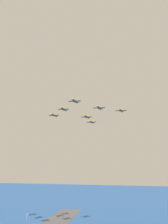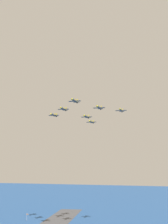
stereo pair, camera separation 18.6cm
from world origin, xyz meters
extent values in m
cylinder|color=silver|center=(-42.19, 74.05, 3.00)|extent=(0.16, 0.16, 6.00)
cone|color=orange|center=(-41.29, 74.05, 5.80)|extent=(1.80, 0.90, 0.90)
ellipsoid|color=#2D3338|center=(23.31, 18.57, 93.52)|extent=(2.39, 12.20, 1.56)
cone|color=gold|center=(23.77, 11.83, 93.52)|extent=(1.43, 1.65, 1.32)
ellipsoid|color=#334751|center=(23.49, 15.91, 94.10)|extent=(1.31, 2.15, 0.91)
cube|color=#2D3338|center=(23.27, 19.17, 93.43)|extent=(8.83, 3.36, 0.16)
cube|color=gold|center=(27.15, 19.44, 93.47)|extent=(0.78, 2.53, 0.19)
cube|color=gold|center=(19.38, 18.91, 93.47)|extent=(0.78, 2.53, 0.19)
cube|color=#2D3338|center=(22.96, 23.65, 93.52)|extent=(4.28, 2.19, 0.16)
cube|color=gold|center=(23.75, 23.46, 94.64)|extent=(0.33, 1.74, 2.25)
cube|color=gold|center=(22.20, 23.35, 94.64)|extent=(0.33, 1.74, 2.25)
cylinder|color=black|center=(22.87, 24.96, 93.52)|extent=(1.15, 0.94, 1.09)
ellipsoid|color=#2D3338|center=(36.24, 35.88, 90.95)|extent=(2.36, 12.28, 1.57)
cone|color=gold|center=(36.68, 29.10, 90.95)|extent=(1.43, 1.65, 1.33)
ellipsoid|color=#334751|center=(36.41, 33.20, 91.54)|extent=(1.31, 2.16, 0.92)
cube|color=#2D3338|center=(36.20, 36.49, 90.87)|extent=(8.88, 3.35, 0.16)
cube|color=gold|center=(40.11, 36.75, 90.91)|extent=(0.77, 2.55, 0.19)
cube|color=gold|center=(32.28, 36.24, 90.91)|extent=(0.77, 2.55, 0.19)
cube|color=#2D3338|center=(35.91, 41.00, 90.95)|extent=(4.30, 2.19, 0.16)
cube|color=gold|center=(36.70, 40.81, 92.09)|extent=(0.32, 1.75, 2.27)
cube|color=gold|center=(35.14, 40.70, 92.09)|extent=(0.32, 1.75, 2.27)
cylinder|color=black|center=(35.82, 42.32, 90.95)|extent=(1.15, 0.94, 1.10)
ellipsoid|color=#2D3338|center=(8.30, 34.12, 91.21)|extent=(2.36, 12.07, 1.54)
cone|color=gold|center=(8.76, 27.45, 91.21)|extent=(1.41, 1.63, 1.31)
ellipsoid|color=#334751|center=(8.48, 31.49, 91.79)|extent=(1.29, 2.13, 0.90)
cube|color=#2D3338|center=(8.26, 34.72, 91.12)|extent=(8.73, 3.32, 0.15)
cube|color=gold|center=(12.11, 34.98, 91.17)|extent=(0.77, 2.50, 0.19)
cube|color=gold|center=(4.42, 34.45, 91.17)|extent=(0.77, 2.50, 0.19)
cube|color=#2D3338|center=(7.96, 39.14, 91.21)|extent=(4.23, 2.16, 0.15)
cube|color=gold|center=(8.74, 38.96, 92.32)|extent=(0.32, 1.72, 2.23)
cube|color=gold|center=(7.21, 38.85, 92.32)|extent=(0.32, 1.72, 2.23)
cylinder|color=black|center=(7.87, 40.44, 91.21)|extent=(1.14, 0.93, 1.08)
ellipsoid|color=#2D3338|center=(49.17, 53.20, 91.10)|extent=(2.52, 12.17, 1.55)
cone|color=gold|center=(49.71, 46.49, 91.10)|extent=(1.44, 1.65, 1.32)
ellipsoid|color=#334751|center=(49.38, 50.55, 91.69)|extent=(1.33, 2.16, 0.91)
cube|color=#2D3338|center=(49.12, 53.80, 91.02)|extent=(8.82, 3.44, 0.16)
cube|color=gold|center=(52.99, 54.11, 91.06)|extent=(0.80, 2.53, 0.19)
cube|color=gold|center=(45.25, 53.49, 91.06)|extent=(0.80, 2.53, 0.19)
cube|color=#2D3338|center=(48.76, 58.26, 91.10)|extent=(4.28, 2.22, 0.16)
cube|color=gold|center=(49.55, 58.08, 92.23)|extent=(0.34, 1.74, 2.24)
cube|color=gold|center=(48.01, 57.95, 92.23)|extent=(0.34, 1.74, 2.24)
cylinder|color=black|center=(48.66, 59.56, 91.10)|extent=(1.15, 0.95, 1.09)
ellipsoid|color=#2D3338|center=(-6.70, 49.67, 89.63)|extent=(2.18, 12.39, 1.58)
cone|color=gold|center=(-6.37, 42.81, 89.63)|extent=(1.42, 1.65, 1.35)
ellipsoid|color=#334751|center=(-6.57, 46.96, 90.23)|extent=(1.29, 2.17, 0.92)
cube|color=#2D3338|center=(-6.73, 50.29, 89.55)|extent=(8.93, 3.24, 0.16)
cube|color=gold|center=(-2.78, 50.48, 89.59)|extent=(0.74, 2.56, 0.19)
cube|color=gold|center=(-10.69, 50.09, 89.59)|extent=(0.74, 2.56, 0.19)
cube|color=#2D3338|center=(-6.95, 54.84, 89.63)|extent=(4.31, 2.14, 0.16)
cube|color=gold|center=(-6.15, 54.63, 90.78)|extent=(0.30, 1.77, 2.29)
cube|color=gold|center=(-7.73, 54.56, 90.78)|extent=(0.30, 1.77, 2.29)
cylinder|color=black|center=(-7.02, 56.18, 89.63)|extent=(1.15, 0.93, 1.11)
ellipsoid|color=#2D3338|center=(21.23, 51.43, 87.16)|extent=(2.34, 12.64, 1.62)
cone|color=gold|center=(21.64, 44.44, 87.16)|extent=(1.47, 1.69, 1.37)
ellipsoid|color=#334751|center=(21.39, 48.67, 87.76)|extent=(1.34, 2.22, 0.94)
cube|color=#2D3338|center=(21.20, 52.06, 87.07)|extent=(9.13, 3.39, 0.16)
cube|color=gold|center=(25.23, 52.30, 87.11)|extent=(0.78, 2.62, 0.19)
cube|color=gold|center=(17.16, 51.83, 87.11)|extent=(0.78, 2.62, 0.19)
cube|color=#2D3338|center=(20.93, 56.71, 87.16)|extent=(4.42, 2.22, 0.16)
cube|color=gold|center=(21.75, 56.50, 88.32)|extent=(0.32, 1.81, 2.33)
cube|color=gold|center=(20.13, 56.41, 88.32)|extent=(0.32, 1.81, 2.33)
cylinder|color=black|center=(20.85, 58.07, 87.16)|extent=(1.18, 0.96, 1.13)
ellipsoid|color=#2D3338|center=(20.20, 67.87, 85.18)|extent=(2.19, 12.30, 1.57)
cone|color=gold|center=(20.54, 61.06, 85.18)|extent=(1.42, 1.64, 1.34)
ellipsoid|color=#334751|center=(20.33, 65.18, 85.77)|extent=(1.29, 2.15, 0.92)
cube|color=#2D3338|center=(20.16, 68.48, 85.09)|extent=(8.87, 3.24, 0.16)
cube|color=gold|center=(24.09, 68.68, 85.13)|extent=(0.74, 2.54, 0.19)
cube|color=gold|center=(16.24, 68.28, 85.13)|extent=(0.74, 2.54, 0.19)
cube|color=#2D3338|center=(19.93, 73.00, 85.18)|extent=(4.29, 2.13, 0.16)
cube|color=gold|center=(20.73, 72.79, 86.31)|extent=(0.30, 1.76, 2.27)
cube|color=gold|center=(19.16, 72.71, 86.31)|extent=(0.30, 1.76, 2.27)
cylinder|color=black|center=(19.87, 74.32, 85.18)|extent=(1.14, 0.93, 1.10)
camera|label=1|loc=(98.56, -182.87, 48.39)|focal=49.99mm
camera|label=2|loc=(98.74, -182.81, 48.39)|focal=49.99mm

